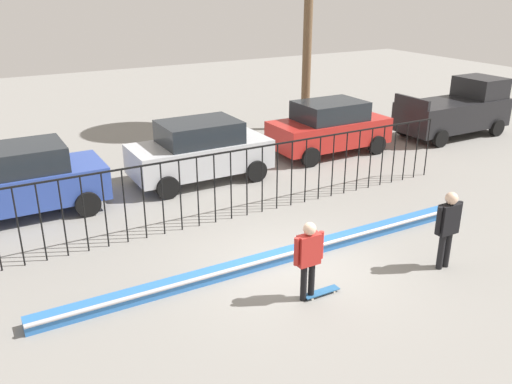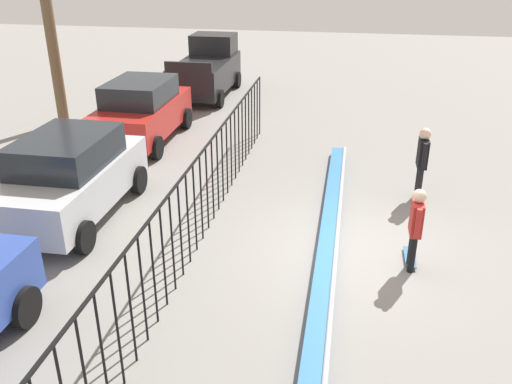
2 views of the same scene
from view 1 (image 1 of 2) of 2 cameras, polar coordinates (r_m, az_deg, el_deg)
ground_plane at (r=11.95m, az=4.18°, el=-8.09°), size 60.00×60.00×0.00m
bowl_coping_ledge at (r=12.23m, az=2.99°, el=-6.67°), size 11.00×0.40×0.27m
perimeter_fence at (r=13.89m, az=-2.67°, el=1.50°), size 14.04×0.04×1.87m
skateboarder at (r=10.45m, az=5.58°, el=-6.54°), size 0.67×0.25×1.65m
skateboard at (r=11.07m, az=6.91°, el=-10.44°), size 0.80×0.20×0.07m
camera_operator at (r=12.20m, az=19.62°, el=-3.13°), size 0.71×0.27×1.77m
parked_car_blue at (r=15.52m, az=-23.64°, el=1.15°), size 4.30×2.12×1.90m
parked_car_silver at (r=16.83m, az=-5.94°, el=4.38°), size 4.30×2.12×1.90m
parked_car_red at (r=19.68m, az=7.75°, el=6.81°), size 4.30×2.12×1.90m
pickup_truck at (r=23.35m, az=20.43°, el=8.14°), size 4.70×2.12×2.24m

